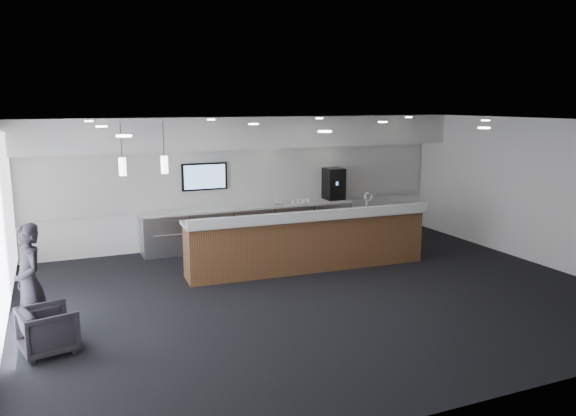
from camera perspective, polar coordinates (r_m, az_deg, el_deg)
name	(u,v)px	position (r m, az deg, el deg)	size (l,w,h in m)	color
ground	(319,293)	(10.02, 3.22, -8.60)	(10.00, 10.00, 0.00)	black
ceiling	(321,121)	(9.47, 3.41, 8.80)	(10.00, 8.00, 0.02)	black
back_wall	(245,180)	(13.29, -4.39, 2.83)	(10.00, 0.02, 3.00)	white
right_wall	(538,192)	(12.65, 24.05, 1.53)	(0.02, 8.00, 3.00)	white
soffit_bulkhead	(251,132)	(12.75, -3.81, 7.70)	(10.00, 0.90, 0.70)	silver
alcove_panel	(245,176)	(13.24, -4.36, 3.24)	(9.80, 0.06, 1.40)	silver
back_credenza	(251,226)	(13.13, -3.82, -1.79)	(5.06, 0.66, 0.95)	#9DA0A6
wall_tv	(204,177)	(12.89, -8.48, 3.18)	(1.05, 0.08, 0.62)	black
pendant_left	(169,167)	(9.50, -11.97, 4.06)	(0.12, 0.12, 0.30)	#FFE9C6
pendant_right	(126,169)	(9.39, -16.16, 3.80)	(0.12, 0.12, 0.30)	#FFE9C6
ceiling_can_lights	(321,123)	(9.47, 3.41, 8.62)	(7.00, 5.00, 0.02)	silver
service_counter	(308,241)	(11.25, 2.06, -3.38)	(5.00, 1.04, 1.49)	#5A301E
coffee_machine	(334,184)	(13.89, 4.66, 2.48)	(0.46, 0.58, 0.77)	black
info_sign_left	(278,200)	(13.13, -1.01, 0.83)	(0.16, 0.02, 0.23)	silver
info_sign_right	(280,199)	(13.14, -0.81, 0.87)	(0.18, 0.02, 0.24)	silver
armchair	(48,330)	(8.30, -23.19, -11.34)	(0.67, 0.69, 0.63)	black
lounge_guest	(29,282)	(8.69, -24.79, -6.87)	(0.61, 0.40, 1.67)	black
cup_0	(309,200)	(13.45, 2.10, 0.77)	(0.09, 0.09, 0.09)	white
cup_1	(303,201)	(13.39, 1.56, 0.73)	(0.09, 0.09, 0.09)	white
cup_2	(298,201)	(13.34, 1.01, 0.69)	(0.09, 0.09, 0.09)	white
cup_3	(293,202)	(13.28, 0.46, 0.65)	(0.09, 0.09, 0.09)	white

